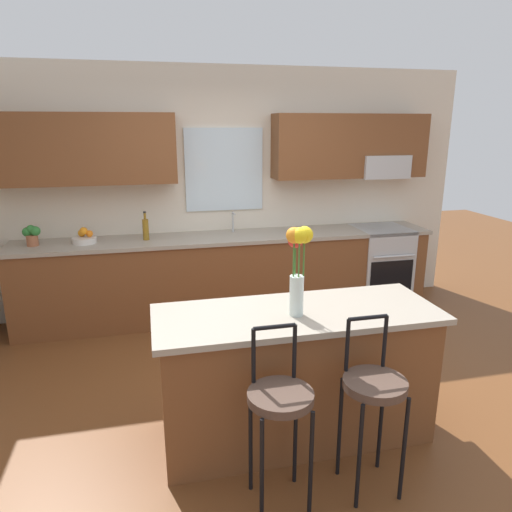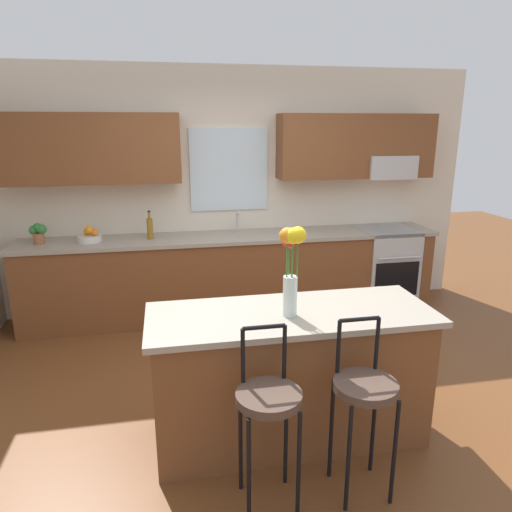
{
  "view_description": "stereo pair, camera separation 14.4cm",
  "coord_description": "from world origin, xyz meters",
  "px_view_note": "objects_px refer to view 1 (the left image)",
  "views": [
    {
      "loc": [
        -0.85,
        -3.2,
        2.09
      ],
      "look_at": [
        0.03,
        0.55,
        1.0
      ],
      "focal_mm": 32.83,
      "sensor_mm": 36.0,
      "label": 1
    },
    {
      "loc": [
        -0.71,
        -3.23,
        2.09
      ],
      "look_at": [
        0.03,
        0.55,
        1.0
      ],
      "focal_mm": 32.83,
      "sensor_mm": 36.0,
      "label": 2
    }
  ],
  "objects_px": {
    "bar_stool_middle": "(374,391)",
    "kitchen_island": "(296,374)",
    "oven_range": "(379,265)",
    "bar_stool_near": "(280,404)",
    "flower_vase": "(298,257)",
    "bottle_olive_oil": "(146,229)",
    "fruit_bowl_oranges": "(85,238)",
    "potted_plant_small": "(32,234)"
  },
  "relations": [
    {
      "from": "bar_stool_near",
      "to": "fruit_bowl_oranges",
      "type": "distance_m",
      "value": 3.08
    },
    {
      "from": "bar_stool_near",
      "to": "fruit_bowl_oranges",
      "type": "xyz_separation_m",
      "value": [
        -1.28,
        2.78,
        0.34
      ]
    },
    {
      "from": "bar_stool_middle",
      "to": "potted_plant_small",
      "type": "distance_m",
      "value": 3.64
    },
    {
      "from": "kitchen_island",
      "to": "bar_stool_near",
      "type": "bearing_deg",
      "value": -116.1
    },
    {
      "from": "bar_stool_middle",
      "to": "kitchen_island",
      "type": "bearing_deg",
      "value": 116.1
    },
    {
      "from": "kitchen_island",
      "to": "oven_range",
      "type": "bearing_deg",
      "value": 51.38
    },
    {
      "from": "flower_vase",
      "to": "potted_plant_small",
      "type": "xyz_separation_m",
      "value": [
        -2.02,
        2.27,
        -0.26
      ]
    },
    {
      "from": "oven_range",
      "to": "kitchen_island",
      "type": "xyz_separation_m",
      "value": [
        -1.75,
        -2.19,
        0.0
      ]
    },
    {
      "from": "oven_range",
      "to": "bar_stool_near",
      "type": "distance_m",
      "value": 3.43
    },
    {
      "from": "flower_vase",
      "to": "bottle_olive_oil",
      "type": "bearing_deg",
      "value": 111.91
    },
    {
      "from": "potted_plant_small",
      "to": "fruit_bowl_oranges",
      "type": "bearing_deg",
      "value": 0.51
    },
    {
      "from": "bar_stool_middle",
      "to": "potted_plant_small",
      "type": "relative_size",
      "value": 4.92
    },
    {
      "from": "bar_stool_near",
      "to": "potted_plant_small",
      "type": "xyz_separation_m",
      "value": [
        -1.77,
        2.78,
        0.4
      ]
    },
    {
      "from": "fruit_bowl_oranges",
      "to": "bottle_olive_oil",
      "type": "height_order",
      "value": "bottle_olive_oil"
    },
    {
      "from": "oven_range",
      "to": "fruit_bowl_oranges",
      "type": "distance_m",
      "value": 3.34
    },
    {
      "from": "fruit_bowl_oranges",
      "to": "potted_plant_small",
      "type": "distance_m",
      "value": 0.49
    },
    {
      "from": "fruit_bowl_oranges",
      "to": "bottle_olive_oil",
      "type": "distance_m",
      "value": 0.62
    },
    {
      "from": "flower_vase",
      "to": "bottle_olive_oil",
      "type": "relative_size",
      "value": 1.92
    },
    {
      "from": "kitchen_island",
      "to": "flower_vase",
      "type": "relative_size",
      "value": 3.23
    },
    {
      "from": "bar_stool_near",
      "to": "bar_stool_middle",
      "type": "distance_m",
      "value": 0.55
    },
    {
      "from": "fruit_bowl_oranges",
      "to": "bottle_olive_oil",
      "type": "xyz_separation_m",
      "value": [
        0.61,
        -0.0,
        0.07
      ]
    },
    {
      "from": "bar_stool_middle",
      "to": "potted_plant_small",
      "type": "bearing_deg",
      "value": 129.79
    },
    {
      "from": "kitchen_island",
      "to": "fruit_bowl_oranges",
      "type": "xyz_separation_m",
      "value": [
        -1.55,
        2.22,
        0.51
      ]
    },
    {
      "from": "oven_range",
      "to": "fruit_bowl_oranges",
      "type": "height_order",
      "value": "fruit_bowl_oranges"
    },
    {
      "from": "oven_range",
      "to": "potted_plant_small",
      "type": "bearing_deg",
      "value": 179.63
    },
    {
      "from": "fruit_bowl_oranges",
      "to": "potted_plant_small",
      "type": "xyz_separation_m",
      "value": [
        -0.49,
        -0.0,
        0.07
      ]
    },
    {
      "from": "flower_vase",
      "to": "fruit_bowl_oranges",
      "type": "bearing_deg",
      "value": 123.82
    },
    {
      "from": "bar_stool_middle",
      "to": "fruit_bowl_oranges",
      "type": "height_order",
      "value": "fruit_bowl_oranges"
    },
    {
      "from": "kitchen_island",
      "to": "flower_vase",
      "type": "bearing_deg",
      "value": -114.16
    },
    {
      "from": "oven_range",
      "to": "fruit_bowl_oranges",
      "type": "xyz_separation_m",
      "value": [
        -3.3,
        0.03,
        0.51
      ]
    },
    {
      "from": "kitchen_island",
      "to": "bar_stool_near",
      "type": "relative_size",
      "value": 1.78
    },
    {
      "from": "flower_vase",
      "to": "potted_plant_small",
      "type": "relative_size",
      "value": 2.72
    },
    {
      "from": "oven_range",
      "to": "bar_stool_middle",
      "type": "xyz_separation_m",
      "value": [
        -1.48,
        -2.76,
        0.18
      ]
    },
    {
      "from": "oven_range",
      "to": "bottle_olive_oil",
      "type": "xyz_separation_m",
      "value": [
        -2.69,
        0.02,
        0.58
      ]
    },
    {
      "from": "kitchen_island",
      "to": "bar_stool_middle",
      "type": "relative_size",
      "value": 1.78
    },
    {
      "from": "oven_range",
      "to": "flower_vase",
      "type": "bearing_deg",
      "value": -128.33
    },
    {
      "from": "bar_stool_middle",
      "to": "bottle_olive_oil",
      "type": "height_order",
      "value": "bottle_olive_oil"
    },
    {
      "from": "kitchen_island",
      "to": "flower_vase",
      "type": "distance_m",
      "value": 0.84
    },
    {
      "from": "bar_stool_near",
      "to": "bottle_olive_oil",
      "type": "xyz_separation_m",
      "value": [
        -0.66,
        2.78,
        0.4
      ]
    },
    {
      "from": "bar_stool_near",
      "to": "bar_stool_middle",
      "type": "relative_size",
      "value": 1.0
    },
    {
      "from": "oven_range",
      "to": "bar_stool_middle",
      "type": "height_order",
      "value": "bar_stool_middle"
    },
    {
      "from": "bar_stool_middle",
      "to": "bottle_olive_oil",
      "type": "bearing_deg",
      "value": 113.59
    }
  ]
}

